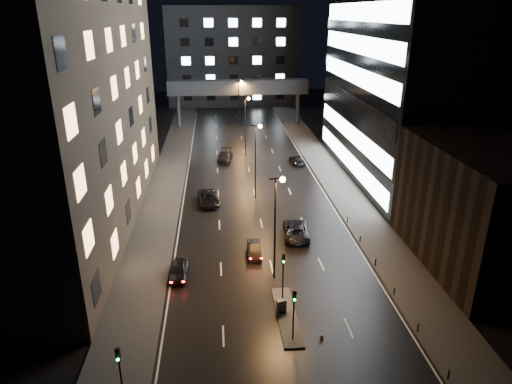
{
  "coord_description": "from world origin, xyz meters",
  "views": [
    {
      "loc": [
        -5.04,
        -28.97,
        23.52
      ],
      "look_at": [
        -0.64,
        20.1,
        4.0
      ],
      "focal_mm": 32.0,
      "sensor_mm": 36.0,
      "label": 1
    }
  ],
  "objects_px": {
    "car_away_d": "(225,156)",
    "utility_cabinet": "(281,306)",
    "car_away_b": "(254,249)",
    "car_toward_a": "(296,230)",
    "car_away_a": "(179,270)",
    "car_away_c": "(209,198)",
    "car_toward_b": "(297,160)"
  },
  "relations": [
    {
      "from": "car_away_b",
      "to": "car_away_c",
      "type": "distance_m",
      "value": 14.87
    },
    {
      "from": "car_away_c",
      "to": "car_away_d",
      "type": "relative_size",
      "value": 1.0
    },
    {
      "from": "car_away_a",
      "to": "car_away_b",
      "type": "height_order",
      "value": "car_away_a"
    },
    {
      "from": "car_away_b",
      "to": "car_toward_b",
      "type": "distance_m",
      "value": 31.34
    },
    {
      "from": "car_away_c",
      "to": "utility_cabinet",
      "type": "bearing_deg",
      "value": -83.4
    },
    {
      "from": "car_toward_a",
      "to": "car_toward_b",
      "type": "bearing_deg",
      "value": -94.82
    },
    {
      "from": "car_away_b",
      "to": "car_away_c",
      "type": "height_order",
      "value": "car_away_c"
    },
    {
      "from": "car_away_d",
      "to": "car_toward_b",
      "type": "xyz_separation_m",
      "value": [
        11.87,
        -2.67,
        -0.11
      ]
    },
    {
      "from": "car_away_b",
      "to": "utility_cabinet",
      "type": "relative_size",
      "value": 3.4
    },
    {
      "from": "car_toward_a",
      "to": "car_toward_b",
      "type": "xyz_separation_m",
      "value": [
        4.71,
        26.11,
        -0.13
      ]
    },
    {
      "from": "car_away_b",
      "to": "utility_cabinet",
      "type": "height_order",
      "value": "utility_cabinet"
    },
    {
      "from": "car_away_a",
      "to": "car_toward_b",
      "type": "height_order",
      "value": "car_toward_b"
    },
    {
      "from": "car_away_d",
      "to": "car_away_a",
      "type": "bearing_deg",
      "value": -90.7
    },
    {
      "from": "car_away_d",
      "to": "utility_cabinet",
      "type": "relative_size",
      "value": 4.86
    },
    {
      "from": "car_away_d",
      "to": "car_toward_b",
      "type": "distance_m",
      "value": 12.17
    },
    {
      "from": "car_away_c",
      "to": "car_toward_a",
      "type": "distance_m",
      "value": 14.28
    },
    {
      "from": "car_away_c",
      "to": "car_toward_a",
      "type": "relative_size",
      "value": 0.93
    },
    {
      "from": "car_away_d",
      "to": "car_toward_a",
      "type": "distance_m",
      "value": 29.65
    },
    {
      "from": "car_away_b",
      "to": "car_toward_a",
      "type": "distance_m",
      "value": 6.22
    },
    {
      "from": "car_away_c",
      "to": "car_toward_b",
      "type": "xyz_separation_m",
      "value": [
        14.51,
        15.73,
        -0.07
      ]
    },
    {
      "from": "car_away_d",
      "to": "car_away_b",
      "type": "bearing_deg",
      "value": -78.47
    },
    {
      "from": "car_away_a",
      "to": "car_away_c",
      "type": "xyz_separation_m",
      "value": [
        2.7,
        17.66,
        0.07
      ]
    },
    {
      "from": "car_away_b",
      "to": "car_toward_b",
      "type": "xyz_separation_m",
      "value": [
        9.72,
        29.8,
        0.06
      ]
    },
    {
      "from": "car_away_c",
      "to": "car_away_d",
      "type": "xyz_separation_m",
      "value": [
        2.64,
        18.39,
        0.04
      ]
    },
    {
      "from": "car_away_b",
      "to": "car_toward_a",
      "type": "bearing_deg",
      "value": 37.32
    },
    {
      "from": "car_toward_b",
      "to": "utility_cabinet",
      "type": "distance_m",
      "value": 40.72
    },
    {
      "from": "car_toward_a",
      "to": "car_away_d",
      "type": "bearing_deg",
      "value": -70.62
    },
    {
      "from": "car_away_a",
      "to": "car_toward_a",
      "type": "bearing_deg",
      "value": 32.75
    },
    {
      "from": "car_away_b",
      "to": "car_away_c",
      "type": "bearing_deg",
      "value": 109.74
    },
    {
      "from": "car_away_a",
      "to": "car_toward_a",
      "type": "xyz_separation_m",
      "value": [
        12.51,
        7.28,
        0.13
      ]
    },
    {
      "from": "car_away_a",
      "to": "car_away_c",
      "type": "bearing_deg",
      "value": 83.85
    },
    {
      "from": "car_away_a",
      "to": "car_away_b",
      "type": "distance_m",
      "value": 8.31
    }
  ]
}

